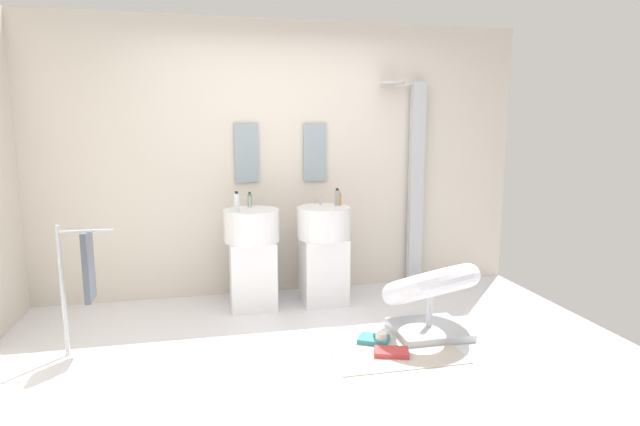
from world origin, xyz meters
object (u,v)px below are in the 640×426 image
shower_column (415,180)px  magazine_red (392,352)px  pedestal_sink_right (324,250)px  coffee_mug (381,338)px  soap_bottle_green (250,200)px  magazine_teal (374,339)px  soap_bottle_clear (237,202)px  soap_bottle_amber (339,200)px  lounge_chair (430,291)px  towel_rack (84,269)px  pedestal_sink_left (252,254)px  soap_bottle_grey (337,198)px

shower_column → magazine_red: (-0.82, -1.59, -1.05)m
shower_column → pedestal_sink_right: bearing=-161.8°
shower_column → coffee_mug: (-0.82, -1.39, -1.03)m
soap_bottle_green → magazine_teal: bearing=-56.1°
soap_bottle_clear → soap_bottle_amber: bearing=9.4°
pedestal_sink_right → soap_bottle_clear: bearing=-173.4°
lounge_chair → magazine_teal: bearing=-170.6°
coffee_mug → pedestal_sink_right: bearing=100.7°
magazine_red → soap_bottle_clear: size_ratio=1.37×
towel_rack → coffee_mug: towel_rack is taller
magazine_red → soap_bottle_amber: size_ratio=1.98×
coffee_mug → soap_bottle_green: soap_bottle_green is taller
towel_rack → coffee_mug: size_ratio=11.18×
shower_column → soap_bottle_amber: 0.91m
pedestal_sink_left → soap_bottle_clear: 0.51m
shower_column → magazine_teal: (-0.87, -1.35, -1.05)m
shower_column → magazine_teal: size_ratio=9.11×
towel_rack → magazine_teal: bearing=-7.6°
coffee_mug → soap_bottle_green: size_ratio=0.64×
pedestal_sink_right → shower_column: shower_column is taller
magazine_red → soap_bottle_green: size_ratio=1.81×
soap_bottle_grey → towel_rack: bearing=-158.6°
coffee_mug → shower_column: bearing=59.3°
shower_column → soap_bottle_green: size_ratio=15.36×
magazine_red → magazine_teal: (-0.05, 0.24, 0.00)m
shower_column → soap_bottle_green: bearing=-174.9°
pedestal_sink_left → pedestal_sink_right: size_ratio=1.00×
lounge_chair → towel_rack: (-2.54, 0.19, 0.28)m
magazine_red → soap_bottle_clear: bearing=148.2°
soap_bottle_grey → soap_bottle_clear: 0.94m
towel_rack → soap_bottle_amber: size_ratio=7.79×
pedestal_sink_left → magazine_red: bearing=-55.5°
soap_bottle_grey → pedestal_sink_right: bearing=-156.8°
pedestal_sink_right → soap_bottle_green: size_ratio=7.45×
towel_rack → magazine_red: towel_rack is taller
soap_bottle_clear → towel_rack: bearing=-149.7°
pedestal_sink_left → magazine_red: (0.86, -1.26, -0.46)m
pedestal_sink_right → soap_bottle_clear: soap_bottle_clear is taller
pedestal_sink_left → pedestal_sink_right: same height
soap_bottle_amber → magazine_teal: bearing=-90.3°
towel_rack → coffee_mug: bearing=-8.5°
magazine_red → soap_bottle_amber: 1.61m
magazine_red → soap_bottle_grey: soap_bottle_grey is taller
lounge_chair → soap_bottle_clear: soap_bottle_clear is taller
pedestal_sink_left → towel_rack: 1.45m
soap_bottle_amber → lounge_chair: bearing=-64.4°
towel_rack → coffee_mug: (2.10, -0.31, -0.58)m
towel_rack → soap_bottle_clear: bearing=30.3°
pedestal_sink_left → soap_bottle_green: soap_bottle_green is taller
pedestal_sink_left → towel_rack: bearing=-149.2°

